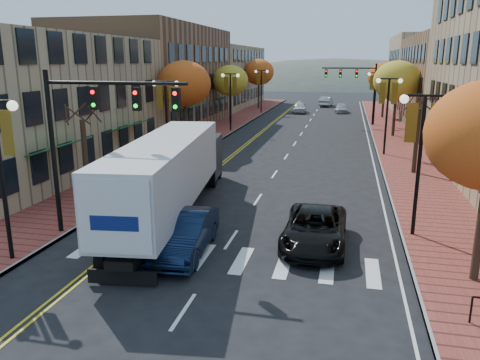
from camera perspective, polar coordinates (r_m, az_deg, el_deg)
The scene contains 28 objects.
ground at distance 16.42m, azimuth -4.52°, elevation -12.28°, with size 200.00×200.00×0.00m, color black.
sidewalk_left at distance 48.94m, azimuth -3.29°, elevation 5.80°, with size 4.00×85.00×0.15m, color brown.
sidewalk_right at distance 47.26m, azimuth 18.25°, elevation 4.80°, with size 4.00×85.00×0.15m, color brown.
building_left_near at distance 34.61m, azimuth -25.86°, elevation 8.23°, with size 12.00×22.00×9.00m, color #9E8966.
building_left_mid at distance 54.43m, azimuth -10.63°, elevation 12.19°, with size 12.00×24.00×11.00m, color brown.
building_left_far at distance 78.04m, azimuth -3.20°, elevation 12.45°, with size 12.00×26.00×9.50m, color #9E8966.
building_right_far at distance 79.25m, azimuth 23.58°, elevation 11.88°, with size 15.00×20.00×11.00m, color #9E8966.
tree_left_a at distance 26.29m, azimuth -18.32°, elevation 2.45°, with size 0.28×0.28×4.20m.
tree_left_b at distance 40.35m, azimuth -6.82°, elevation 11.57°, with size 4.48×4.48×7.21m.
tree_left_c at distance 55.68m, azimuth -1.19°, elevation 12.01°, with size 4.16×4.16×6.69m.
tree_left_d at distance 73.25m, azimuth 2.31°, elevation 13.00°, with size 4.61×4.61×7.42m.
tree_right_b at distance 32.69m, azimuth 20.70°, elevation 4.47°, with size 0.28×0.28×4.20m.
tree_right_c at distance 48.23m, azimuth 18.61°, elevation 11.38°, with size 4.48×4.48×7.21m.
tree_right_d at distance 64.17m, azimuth 17.28°, elevation 11.91°, with size 4.35×4.35×7.00m.
lamp_left_b at distance 32.43m, azimuth -9.00°, elevation 8.79°, with size 1.96×0.36×6.05m.
lamp_left_c at distance 49.55m, azimuth -1.18°, elevation 10.84°, with size 1.96×0.36×6.05m.
lamp_left_d at distance 67.13m, azimuth 2.62°, elevation 11.76°, with size 1.96×0.36×6.05m.
lamp_right_a at distance 20.43m, azimuth 21.26°, elevation 4.79°, with size 1.96×0.36×6.05m.
lamp_right_b at distance 38.22m, azimuth 17.57°, elevation 9.13°, with size 1.96×0.36×6.05m.
lamp_right_c at distance 56.14m, azimuth 16.21°, elevation 10.70°, with size 1.96×0.36×6.05m.
traffic_mast_near at distance 19.83m, azimuth -17.54°, elevation 6.67°, with size 6.10×0.35×7.00m.
traffic_mast_far at distance 56.04m, azimuth 14.16°, elevation 11.47°, with size 6.10×0.34×7.00m.
semi_truck at distance 22.45m, azimuth -8.18°, elevation 1.25°, with size 4.47×16.02×3.96m.
navy_sedan at distance 18.41m, azimuth -6.78°, elevation -6.51°, with size 1.74×4.98×1.64m, color #0D1934.
black_suv at distance 19.29m, azimuth 9.10°, elevation -5.86°, with size 2.46×5.34×1.48m, color black.
car_far_white at distance 68.55m, azimuth 7.29°, elevation 8.75°, with size 1.81×4.49×1.53m, color silver.
car_far_silver at distance 69.95m, azimuth 12.24°, elevation 8.54°, with size 1.74×4.27×1.24m, color #A8A7AE.
car_far_oncoming at distance 79.15m, azimuth 10.46°, elevation 9.39°, with size 1.65×4.74×1.56m, color #9B9BA2.
Camera 1 is at (4.49, -13.98, 7.36)m, focal length 35.00 mm.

